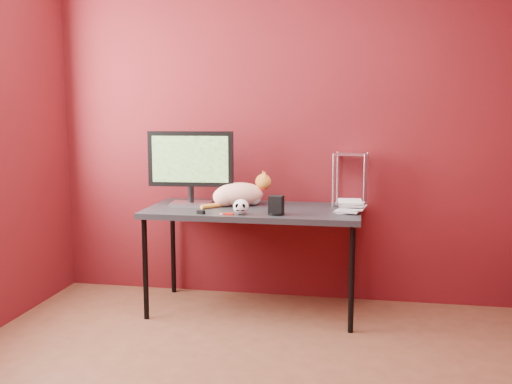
% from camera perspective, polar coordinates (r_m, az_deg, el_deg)
% --- Properties ---
extents(room, '(3.52, 3.52, 2.61)m').
position_cam_1_polar(room, '(2.60, -2.52, 8.37)').
color(room, brown).
rests_on(room, ground).
extents(desk, '(1.50, 0.70, 0.75)m').
position_cam_1_polar(desk, '(4.04, -0.27, -2.34)').
color(desk, black).
rests_on(desk, ground).
extents(monitor, '(0.62, 0.22, 0.54)m').
position_cam_1_polar(monitor, '(4.15, -6.55, 2.77)').
color(monitor, silver).
rests_on(monitor, desk).
extents(cat, '(0.46, 0.37, 0.25)m').
position_cam_1_polar(cat, '(4.13, -1.66, -0.18)').
color(cat, orange).
rests_on(cat, desk).
extents(skull_mug, '(0.11, 0.11, 0.10)m').
position_cam_1_polar(skull_mug, '(3.78, -1.52, -1.49)').
color(skull_mug, silver).
rests_on(skull_mug, desk).
extents(speaker, '(0.11, 0.11, 0.13)m').
position_cam_1_polar(speaker, '(3.77, 2.04, -1.40)').
color(speaker, black).
rests_on(speaker, desk).
extents(book_stack, '(0.21, 0.25, 0.88)m').
position_cam_1_polar(book_stack, '(3.91, 8.51, 4.45)').
color(book_stack, beige).
rests_on(book_stack, desk).
extents(wire_rack, '(0.24, 0.21, 0.38)m').
position_cam_1_polar(wire_rack, '(4.19, 9.42, 1.27)').
color(wire_rack, silver).
rests_on(wire_rack, desk).
extents(pocket_knife, '(0.07, 0.02, 0.01)m').
position_cam_1_polar(pocket_knife, '(3.77, -2.79, -2.21)').
color(pocket_knife, '#B1150D').
rests_on(pocket_knife, desk).
extents(black_gadget, '(0.06, 0.04, 0.02)m').
position_cam_1_polar(black_gadget, '(3.82, -5.53, -2.02)').
color(black_gadget, black).
rests_on(black_gadget, desk).
extents(washer, '(0.05, 0.05, 0.00)m').
position_cam_1_polar(washer, '(3.81, -3.32, -2.18)').
color(washer, silver).
rests_on(washer, desk).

